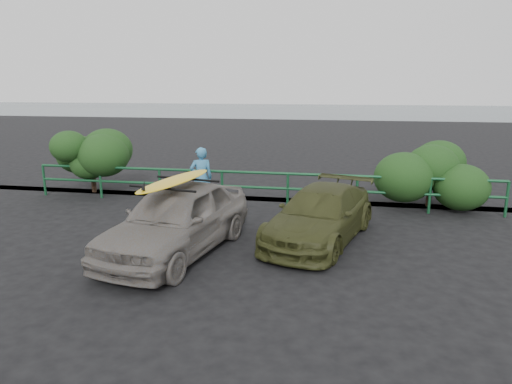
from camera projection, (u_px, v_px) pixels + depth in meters
ground at (207, 269)px, 8.98m from camera, size 80.00×80.00×0.00m
ocean at (324, 110)px, 66.40m from camera, size 200.00×200.00×0.00m
guardrail at (254, 188)px, 13.64m from camera, size 14.00×0.08×1.04m
shrub_left at (111, 161)px, 14.74m from camera, size 3.20×2.40×2.26m
shrub_right at (428, 175)px, 13.12m from camera, size 3.20×2.40×2.01m
sedan at (177, 219)px, 9.71m from camera, size 2.57×4.67×1.50m
olive_vehicle at (320, 215)px, 10.55m from camera, size 2.84×4.52×1.22m
man at (201, 178)px, 13.27m from camera, size 0.78×0.67×1.80m
roof_rack at (175, 184)px, 9.53m from camera, size 1.70×1.34×0.05m
surfboard at (175, 180)px, 9.51m from camera, size 1.06×2.76×0.08m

